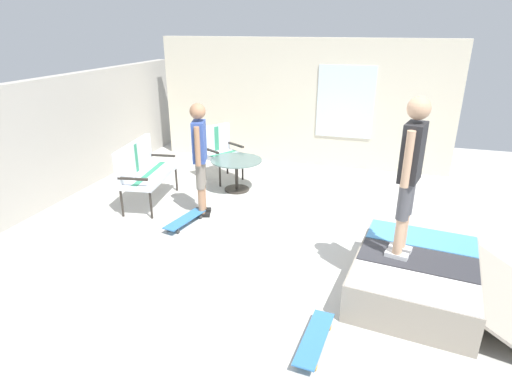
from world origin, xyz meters
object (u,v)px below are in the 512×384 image
Objects in this scene: patio_table at (237,169)px; skateboard_spare at (315,339)px; patio_chair_near_house at (220,148)px; person_watching at (200,152)px; skateboard_by_bench at (185,220)px; person_skater at (410,167)px; skate_ramp at (418,277)px; patio_bench at (142,167)px.

patio_table reaches higher than skateboard_spare.
patio_chair_near_house is 1.70m from person_watching.
skateboard_by_bench is at bearing -173.11° from patio_chair_near_house.
skate_ramp is at bearing -103.14° from person_skater.
skate_ramp is 2.23× the size of patio_table.
skate_ramp is 1.16× the size of person_watching.
skate_ramp is at bearing -129.78° from patio_chair_near_house.
skate_ramp is at bearing -39.12° from skateboard_spare.
skateboard_spare is at bearing -127.79° from patio_bench.
patio_bench is at bearing 52.21° from skateboard_spare.
skate_ramp is 3.78m from patio_table.
person_skater is (-1.35, -3.98, 0.82)m from patio_bench.
patio_chair_near_house is at bearing 48.81° from person_skater.
patio_chair_near_house is at bearing 11.87° from person_watching.
person_watching is at bearing -168.13° from patio_chair_near_house.
person_skater is at bearing -108.71° from patio_bench.
skateboard_by_bench is (-0.44, 0.09, -0.93)m from person_watching.
skate_ramp is 1.48m from skateboard_spare.
patio_bench is at bearing 82.30° from person_watching.
patio_table is at bearing 51.03° from skate_ramp.
patio_bench is 1.60× the size of skateboard_by_bench.
patio_bench reaches higher than skateboard_spare.
skateboard_spare is at bearing 140.88° from skate_ramp.
person_skater is (-1.20, -2.88, 0.42)m from person_watching.
patio_chair_near_house is 0.60× the size of person_skater.
patio_table is at bearing -8.69° from person_watching.
person_skater is at bearing 76.86° from skate_ramp.
person_watching is 2.13× the size of skateboard_spare.
patio_bench is 1.46× the size of patio_table.
patio_chair_near_house reaches higher than skateboard_spare.
person_skater reaches higher than skate_ramp.
skateboard_spare is at bearing -137.71° from person_watching.
patio_bench is 0.77× the size of person_skater.
patio_chair_near_house is 1.13× the size of patio_table.
person_skater is (0.05, 0.23, 1.22)m from skate_ramp.
skate_ramp is 4.50m from patio_chair_near_house.
person_skater is at bearing -104.42° from skateboard_by_bench.
person_watching is 1.03m from skateboard_by_bench.
patio_bench is at bearing 71.29° from person_skater.
patio_chair_near_house is 1.24× the size of skateboard_by_bench.
patio_bench is 0.76× the size of person_watching.
skate_ramp is at bearing -104.33° from skateboard_by_bench.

